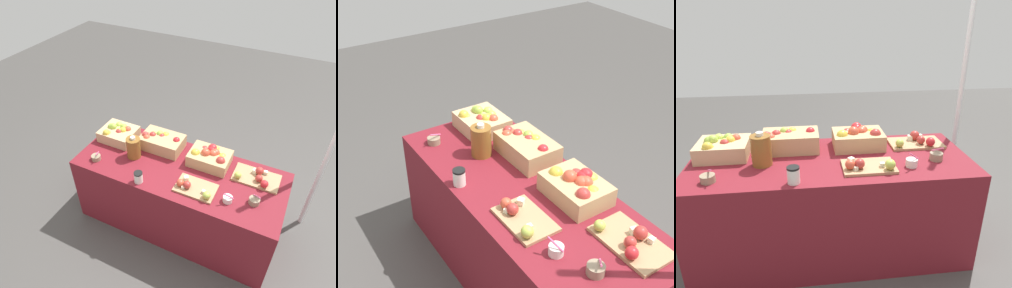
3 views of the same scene
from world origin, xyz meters
TOP-DOWN VIEW (x-y plane):
  - ground_plane at (0.00, 0.00)m, footprint 10.00×10.00m
  - table at (0.00, 0.00)m, footprint 1.90×0.76m
  - apple_crate_left at (-0.73, 0.13)m, footprint 0.34×0.29m
  - apple_crate_middle at (-0.28, 0.20)m, footprint 0.40×0.26m
  - apple_crate_right at (0.22, 0.19)m, footprint 0.37×0.27m
  - cutting_board_front at (0.22, -0.19)m, footprint 0.34×0.22m
  - cutting_board_back at (0.66, 0.16)m, footprint 0.39×0.24m
  - sample_bowl_near at (0.70, -0.11)m, footprint 0.09×0.09m
  - sample_bowl_mid at (-0.75, -0.23)m, footprint 0.09×0.10m
  - sample_bowl_far at (0.51, -0.19)m, footprint 0.09×0.08m
  - cider_jug at (-0.45, -0.04)m, footprint 0.13×0.13m
  - coffee_cup at (-0.25, -0.31)m, footprint 0.08×0.08m

SIDE VIEW (x-z plane):
  - ground_plane at x=0.00m, z-range 0.00..0.00m
  - table at x=0.00m, z-range 0.00..0.74m
  - sample_bowl_mid at x=-0.75m, z-range 0.71..0.81m
  - cutting_board_front at x=0.22m, z-range 0.72..0.81m
  - sample_bowl_near at x=0.70m, z-range 0.72..0.81m
  - cutting_board_back at x=0.66m, z-range 0.72..0.81m
  - sample_bowl_far at x=0.51m, z-range 0.71..0.82m
  - coffee_cup at x=-0.25m, z-range 0.74..0.84m
  - apple_crate_left at x=-0.73m, z-range 0.73..0.89m
  - apple_crate_middle at x=-0.28m, z-range 0.73..0.89m
  - apple_crate_right at x=0.22m, z-range 0.73..0.90m
  - cider_jug at x=-0.45m, z-range 0.73..0.96m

